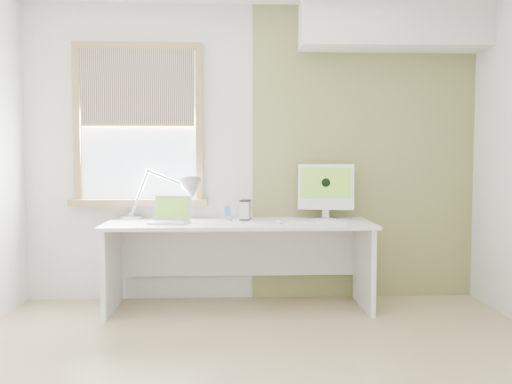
{
  "coord_description": "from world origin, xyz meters",
  "views": [
    {
      "loc": [
        -0.18,
        -3.05,
        1.26
      ],
      "look_at": [
        0.0,
        1.05,
        1.0
      ],
      "focal_mm": 37.8,
      "sensor_mm": 36.0,
      "label": 1
    }
  ],
  "objects": [
    {
      "name": "desk",
      "position": [
        -0.13,
        1.44,
        0.53
      ],
      "size": [
        2.2,
        0.7,
        0.73
      ],
      "color": "white",
      "rests_on": "room"
    },
    {
      "name": "mouse",
      "position": [
        0.2,
        1.27,
        0.74
      ],
      "size": [
        0.07,
        0.11,
        0.03
      ],
      "primitive_type": "ellipsoid",
      "rotation": [
        0.0,
        0.0,
        0.12
      ],
      "color": "white",
      "rests_on": "desk"
    },
    {
      "name": "keyboard",
      "position": [
        0.48,
        1.16,
        0.74
      ],
      "size": [
        0.46,
        0.13,
        0.02
      ],
      "color": "white",
      "rests_on": "desk"
    },
    {
      "name": "laptop",
      "position": [
        -0.69,
        1.35,
        0.78
      ],
      "size": [
        0.35,
        0.3,
        0.22
      ],
      "color": "#B3B5B8",
      "rests_on": "desk"
    },
    {
      "name": "accent_wall",
      "position": [
        1.0,
        1.74,
        1.3
      ],
      "size": [
        2.0,
        0.02,
        2.6
      ],
      "primitive_type": "cube",
      "color": "olive",
      "rests_on": "room"
    },
    {
      "name": "phone_dock",
      "position": [
        -0.22,
        1.47,
        0.77
      ],
      "size": [
        0.08,
        0.08,
        0.14
      ],
      "color": "#B3B5B8",
      "rests_on": "desk"
    },
    {
      "name": "desk_lamp",
      "position": [
        -0.63,
        1.55,
        0.96
      ],
      "size": [
        0.76,
        0.37,
        0.44
      ],
      "color": "#B3B5B8",
      "rests_on": "desk"
    },
    {
      "name": "soffit",
      "position": [
        1.2,
        1.57,
        2.4
      ],
      "size": [
        1.6,
        0.4,
        0.42
      ],
      "primitive_type": "cube",
      "color": "white",
      "rests_on": "room"
    },
    {
      "name": "imac",
      "position": [
        0.63,
        1.6,
        1.0
      ],
      "size": [
        0.49,
        0.19,
        0.48
      ],
      "color": "#B3B5B8",
      "rests_on": "desk"
    },
    {
      "name": "window",
      "position": [
        -1.0,
        1.71,
        1.54
      ],
      "size": [
        1.2,
        0.14,
        1.42
      ],
      "color": "olive",
      "rests_on": "room"
    },
    {
      "name": "room",
      "position": [
        0.0,
        0.0,
        1.3
      ],
      "size": [
        4.04,
        3.54,
        2.64
      ],
      "color": "tan",
      "rests_on": "ground"
    },
    {
      "name": "external_drive",
      "position": [
        -0.07,
        1.54,
        0.81
      ],
      "size": [
        0.11,
        0.14,
        0.17
      ],
      "color": "#B3B5B8",
      "rests_on": "desk"
    }
  ]
}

